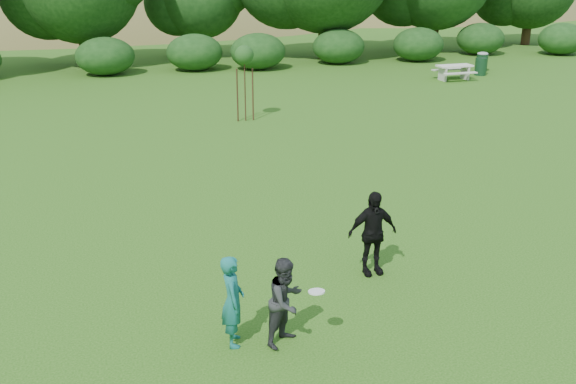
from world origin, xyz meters
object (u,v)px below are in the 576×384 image
Objects in this scene: trash_can_near at (481,67)px; sapling at (244,57)px; trash_can_lidded at (482,61)px; picnic_table at (454,70)px; player_grey at (286,301)px; player_black at (372,233)px; player_teal at (233,301)px.

trash_can_near is 15.60m from sapling.
trash_can_near is at bearing -125.56° from trash_can_lidded.
trash_can_near is at bearing 21.74° from picnic_table.
trash_can_lidded is (2.84, 1.89, 0.02)m from picnic_table.
picnic_table is (15.03, 20.09, -0.23)m from player_grey.
player_black is at bearing 2.59° from player_grey.
sapling reaches higher than player_grey.
picnic_table is 3.41m from trash_can_lidded.
picnic_table is (12.71, 18.25, -0.34)m from player_black.
trash_can_near is (17.94, 20.71, -0.33)m from player_teal.
player_teal is 15.17m from sapling.
player_teal is 1.48× the size of trash_can_lidded.
trash_can_near is (14.80, 19.08, -0.41)m from player_black.
player_teal is at bearing -104.25° from sapling.
player_grey is 1.43× the size of trash_can_lidded.
sapling is at bearing -5.90° from player_teal.
player_teal is 1.04× the size of player_grey.
player_black is 0.96× the size of picnic_table.
player_teal reaches higher than trash_can_near.
player_grey reaches higher than trash_can_lidded.
sapling is at bearing -154.50° from trash_can_lidded.
player_black is at bearing -127.67° from trash_can_lidded.
picnic_table is (12.15, 5.26, -1.90)m from sapling.
trash_can_near is at bearing 23.17° from sapling.
trash_can_lidded is at bearing 54.44° from trash_can_near.
player_black is 22.25m from picnic_table.
trash_can_near reaches higher than picnic_table.
player_teal is at bearing -128.59° from picnic_table.
picnic_table is (-2.08, -0.83, 0.07)m from trash_can_near.
player_teal is 3.54m from player_black.
player_black is at bearing -92.50° from sapling.
player_black is 13.10m from sapling.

